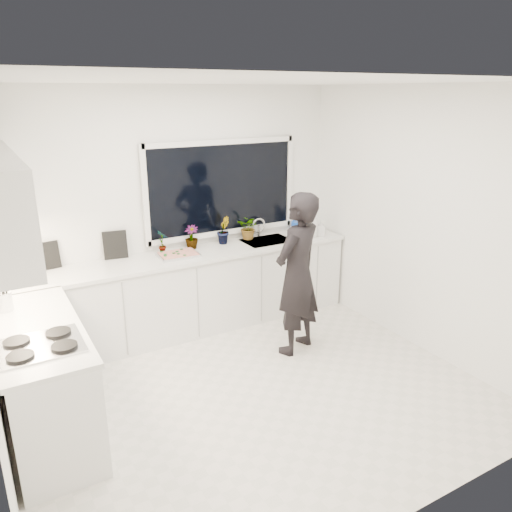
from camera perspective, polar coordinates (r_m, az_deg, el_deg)
floor at (r=4.76m, az=-0.64°, el=-15.29°), size 4.00×3.50×0.02m
wall_back at (r=5.71m, az=-9.43°, el=5.17°), size 4.00×0.02×2.70m
wall_right at (r=5.40m, az=18.25°, el=3.73°), size 0.02×3.50×2.70m
ceiling at (r=3.97m, az=-0.79°, el=19.53°), size 4.00×3.50×0.02m
window at (r=5.87m, az=-3.89°, el=7.72°), size 1.80×0.02×1.00m
base_cabinets_back at (r=5.71m, az=-7.84°, el=-4.35°), size 3.92×0.58×0.88m
base_cabinets_left at (r=4.40m, az=-22.96°, el=-13.08°), size 0.58×1.60×0.88m
countertop_back at (r=5.55m, az=-8.00°, el=0.00°), size 3.94×0.62×0.04m
countertop_left at (r=4.19m, az=-23.74°, el=-7.67°), size 0.62×1.60×0.04m
sink at (r=6.01m, az=1.26°, el=1.33°), size 0.58×0.42×0.14m
faucet at (r=6.13m, az=0.30°, el=3.24°), size 0.03×0.03×0.22m
stovetop at (r=3.86m, az=-23.44°, el=-9.31°), size 0.56×0.48×0.03m
person at (r=5.10m, az=4.75°, el=-2.10°), size 0.73×0.62×1.70m
pizza_tray at (r=5.48m, az=-8.87°, el=0.13°), size 0.44×0.33×0.03m
pizza at (r=5.48m, az=-8.88°, el=0.30°), size 0.40×0.30×0.01m
watering_can at (r=6.39m, az=4.66°, el=3.38°), size 0.18×0.18×0.13m
knife_block at (r=5.31m, az=-24.80°, el=-0.93°), size 0.16×0.14×0.22m
utensil_crock at (r=4.56m, az=-26.85°, el=-4.66°), size 0.15×0.15×0.16m
picture_frame_large at (r=5.41m, az=-22.65°, el=0.05°), size 0.22×0.05×0.28m
picture_frame_small at (r=5.52m, az=-15.79°, el=1.24°), size 0.25×0.06×0.30m
herb_plants at (r=5.87m, az=-3.52°, el=2.86°), size 1.32×0.34×0.32m
soap_bottles at (r=6.16m, az=6.76°, el=3.53°), size 0.26×0.18×0.32m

